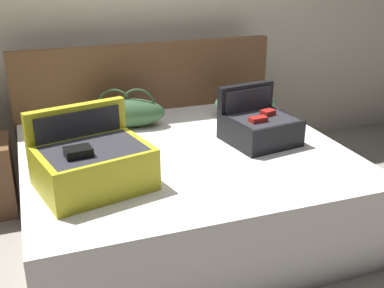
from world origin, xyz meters
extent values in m
plane|color=gray|center=(0.00, 0.00, 0.00)|extent=(12.00, 12.00, 0.00)
cube|color=beige|center=(0.00, 1.65, 1.30)|extent=(8.00, 0.10, 2.60)
cube|color=silver|center=(0.00, 0.40, 0.26)|extent=(2.02, 1.76, 0.53)
cube|color=brown|center=(0.00, 1.32, 0.53)|extent=(2.06, 0.08, 1.06)
cube|color=gold|center=(-0.62, 0.07, 0.65)|extent=(0.65, 0.53, 0.23)
cube|color=#28282D|center=(-0.62, 0.07, 0.68)|extent=(0.57, 0.47, 0.16)
cube|color=black|center=(-0.70, 0.00, 0.78)|extent=(0.14, 0.11, 0.05)
cube|color=gold|center=(-0.67, 0.30, 0.73)|extent=(0.57, 0.18, 0.41)
cube|color=#28282D|center=(-0.66, 0.27, 0.73)|extent=(0.47, 0.12, 0.35)
cube|color=black|center=(0.53, 0.36, 0.62)|extent=(0.47, 0.42, 0.18)
cube|color=#28282D|center=(0.53, 0.36, 0.65)|extent=(0.42, 0.37, 0.12)
cube|color=#B21E19|center=(0.46, 0.30, 0.72)|extent=(0.12, 0.07, 0.04)
cube|color=#B21E19|center=(0.58, 0.40, 0.72)|extent=(0.10, 0.09, 0.04)
cube|color=black|center=(0.49, 0.56, 0.71)|extent=(0.42, 0.12, 0.36)
cube|color=#28282D|center=(0.50, 0.53, 0.71)|extent=(0.36, 0.07, 0.30)
ellipsoid|color=#2D4C2D|center=(-0.25, 0.99, 0.63)|extent=(0.60, 0.40, 0.21)
torus|color=#2D4C2D|center=(-0.33, 1.01, 0.69)|extent=(0.24, 0.09, 0.25)
torus|color=#2D4C2D|center=(-0.17, 0.96, 0.69)|extent=(0.24, 0.09, 0.25)
ellipsoid|color=#4C724C|center=(0.67, 0.91, 0.63)|extent=(0.51, 0.34, 0.20)
camera|label=1|loc=(-0.90, -2.25, 1.72)|focal=44.33mm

